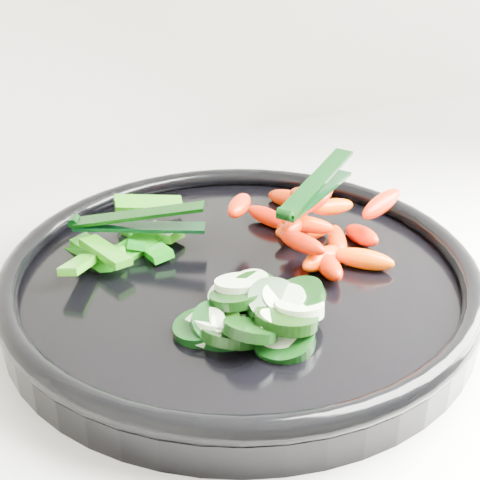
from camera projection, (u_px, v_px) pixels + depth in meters
name	position (u px, v px, depth m)	size (l,w,h in m)	color
veggie_tray	(240.00, 278.00, 0.53)	(0.45, 0.45, 0.04)	black
cucumber_pile	(251.00, 315.00, 0.46)	(0.13, 0.12, 0.04)	black
carrot_pile	(314.00, 225.00, 0.57)	(0.16, 0.18, 0.06)	#E45100
pepper_pile	(126.00, 241.00, 0.56)	(0.13, 0.12, 0.03)	#0B6609
tong_carrot	(315.00, 189.00, 0.55)	(0.10, 0.08, 0.02)	black
tong_pepper	(135.00, 221.00, 0.56)	(0.11, 0.06, 0.02)	black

